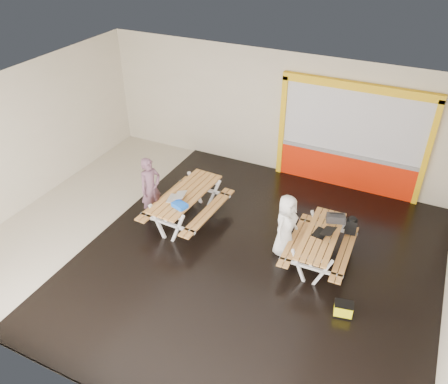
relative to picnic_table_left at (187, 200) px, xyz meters
The scene contains 14 objects.
room 1.55m from the picnic_table_left, 36.79° to the right, with size 10.02×8.02×3.52m.
deck 2.32m from the picnic_table_left, 17.22° to the right, with size 7.50×7.98×0.05m, color black.
kiosk 4.56m from the picnic_table_left, 46.68° to the left, with size 3.88×0.16×3.00m.
picnic_table_left is the anchor object (origin of this frame).
picnic_table_right 3.31m from the picnic_table_left, ahead, with size 1.37×1.97×0.78m.
person_left 0.91m from the picnic_table_left, 164.11° to the right, with size 0.58×0.38×1.58m, color #664555.
person_right 2.54m from the picnic_table_left, ahead, with size 0.72×0.47×1.47m, color white.
laptop_left 0.43m from the picnic_table_left, 102.13° to the right, with size 0.47×0.44×0.17m.
laptop_right 3.34m from the picnic_table_left, ahead, with size 0.47×0.43×0.18m.
blue_pouch 0.65m from the picnic_table_left, 74.00° to the right, with size 0.33×0.24×0.10m, color blue.
toolbox 3.50m from the picnic_table_left, ahead, with size 0.44×0.32×0.23m.
backpack 3.85m from the picnic_table_left, ahead, with size 0.26×0.18×0.41m.
dark_case 3.01m from the picnic_table_left, ahead, with size 0.36×0.27×0.13m, color black.
fluke_bag 4.39m from the picnic_table_left, 17.83° to the right, with size 0.39×0.30×0.31m.
Camera 1 is at (3.80, -6.98, 6.75)m, focal length 36.10 mm.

